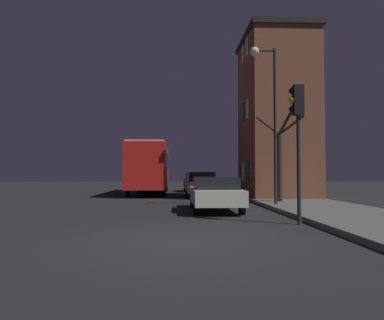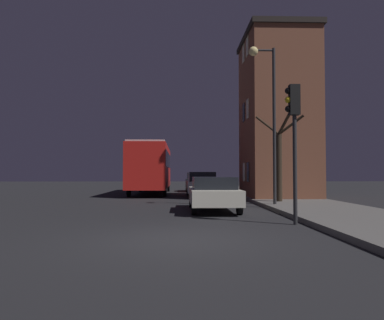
{
  "view_description": "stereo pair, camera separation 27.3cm",
  "coord_description": "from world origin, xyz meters",
  "px_view_note": "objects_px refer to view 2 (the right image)",
  "views": [
    {
      "loc": [
        -0.25,
        -8.58,
        1.51
      ],
      "look_at": [
        0.66,
        11.64,
        2.22
      ],
      "focal_mm": 35.0,
      "sensor_mm": 36.0,
      "label": 1
    },
    {
      "loc": [
        0.02,
        -8.6,
        1.51
      ],
      "look_at": [
        0.66,
        11.64,
        2.22
      ],
      "focal_mm": 35.0,
      "sensor_mm": 36.0,
      "label": 2
    }
  ],
  "objects_px": {
    "bare_tree": "(280,159)",
    "streetlamp": "(267,98)",
    "car_mid_lane": "(201,184)",
    "car_far_lane": "(196,182)",
    "traffic_light": "(293,124)",
    "bus": "(151,165)",
    "car_near_lane": "(213,193)"
  },
  "relations": [
    {
      "from": "streetlamp",
      "to": "bare_tree",
      "type": "distance_m",
      "value": 3.16
    },
    {
      "from": "car_far_lane",
      "to": "bus",
      "type": "bearing_deg",
      "value": -134.7
    },
    {
      "from": "car_mid_lane",
      "to": "bare_tree",
      "type": "bearing_deg",
      "value": -62.03
    },
    {
      "from": "streetlamp",
      "to": "bus",
      "type": "distance_m",
      "value": 13.12
    },
    {
      "from": "car_mid_lane",
      "to": "streetlamp",
      "type": "bearing_deg",
      "value": -72.92
    },
    {
      "from": "bus",
      "to": "car_far_lane",
      "type": "height_order",
      "value": "bus"
    },
    {
      "from": "bare_tree",
      "to": "bus",
      "type": "bearing_deg",
      "value": 124.97
    },
    {
      "from": "bare_tree",
      "to": "bus",
      "type": "height_order",
      "value": "bare_tree"
    },
    {
      "from": "traffic_light",
      "to": "bare_tree",
      "type": "xyz_separation_m",
      "value": [
        1.42,
        6.83,
        -0.77
      ]
    },
    {
      "from": "streetlamp",
      "to": "traffic_light",
      "type": "bearing_deg",
      "value": -95.02
    },
    {
      "from": "car_near_lane",
      "to": "car_far_lane",
      "type": "relative_size",
      "value": 1.17
    },
    {
      "from": "streetlamp",
      "to": "bus",
      "type": "relative_size",
      "value": 0.64
    },
    {
      "from": "bus",
      "to": "car_near_lane",
      "type": "xyz_separation_m",
      "value": [
        3.45,
        -12.61,
        -1.38
      ]
    },
    {
      "from": "traffic_light",
      "to": "streetlamp",
      "type": "bearing_deg",
      "value": 84.98
    },
    {
      "from": "streetlamp",
      "to": "car_mid_lane",
      "type": "distance_m",
      "value": 9.19
    },
    {
      "from": "traffic_light",
      "to": "bare_tree",
      "type": "height_order",
      "value": "bare_tree"
    },
    {
      "from": "traffic_light",
      "to": "car_far_lane",
      "type": "height_order",
      "value": "traffic_light"
    },
    {
      "from": "bare_tree",
      "to": "car_near_lane",
      "type": "xyz_separation_m",
      "value": [
        -3.44,
        -2.76,
        -1.47
      ]
    },
    {
      "from": "car_mid_lane",
      "to": "car_far_lane",
      "type": "distance_m",
      "value": 6.96
    },
    {
      "from": "traffic_light",
      "to": "car_mid_lane",
      "type": "height_order",
      "value": "traffic_light"
    },
    {
      "from": "streetlamp",
      "to": "traffic_light",
      "type": "height_order",
      "value": "streetlamp"
    },
    {
      "from": "traffic_light",
      "to": "bare_tree",
      "type": "distance_m",
      "value": 7.02
    },
    {
      "from": "streetlamp",
      "to": "car_mid_lane",
      "type": "height_order",
      "value": "streetlamp"
    },
    {
      "from": "bus",
      "to": "car_near_lane",
      "type": "distance_m",
      "value": 13.15
    },
    {
      "from": "traffic_light",
      "to": "car_near_lane",
      "type": "xyz_separation_m",
      "value": [
        -2.02,
        4.08,
        -2.24
      ]
    },
    {
      "from": "traffic_light",
      "to": "car_far_lane",
      "type": "relative_size",
      "value": 1.05
    },
    {
      "from": "traffic_light",
      "to": "car_mid_lane",
      "type": "relative_size",
      "value": 0.86
    },
    {
      "from": "car_mid_lane",
      "to": "car_far_lane",
      "type": "height_order",
      "value": "car_mid_lane"
    },
    {
      "from": "car_far_lane",
      "to": "car_mid_lane",
      "type": "bearing_deg",
      "value": -89.6
    },
    {
      "from": "bus",
      "to": "car_near_lane",
      "type": "bearing_deg",
      "value": -74.7
    },
    {
      "from": "bare_tree",
      "to": "streetlamp",
      "type": "bearing_deg",
      "value": -121.97
    },
    {
      "from": "bare_tree",
      "to": "car_mid_lane",
      "type": "distance_m",
      "value": 7.36
    }
  ]
}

